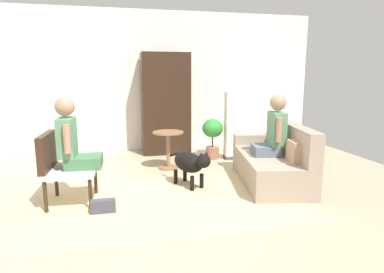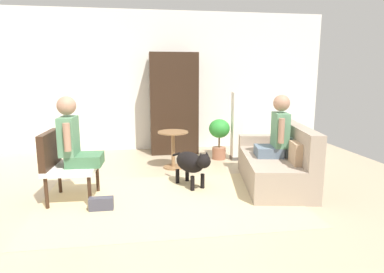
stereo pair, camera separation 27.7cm
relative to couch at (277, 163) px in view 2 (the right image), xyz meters
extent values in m
plane|color=tan|center=(-1.52, -0.33, -0.30)|extent=(7.62, 7.62, 0.00)
cube|color=silver|center=(-1.52, 2.60, 1.10)|extent=(6.95, 0.12, 2.81)
cube|color=#C6B284|center=(-1.57, -0.43, -0.30)|extent=(3.13, 1.95, 0.01)
cube|color=gray|center=(-0.06, -0.01, -0.10)|extent=(1.07, 1.74, 0.41)
cube|color=gray|center=(0.24, -0.06, 0.33)|extent=(0.46, 1.63, 0.44)
cube|color=gray|center=(0.06, 0.70, 0.19)|extent=(0.82, 0.32, 0.16)
cube|color=tan|center=(0.04, -0.44, 0.25)|extent=(0.15, 0.33, 0.28)
cube|color=#9EB2B7|center=(0.12, 0.01, 0.25)|extent=(0.15, 0.32, 0.28)
cylinder|color=#382316|center=(-2.49, 0.06, -0.11)|extent=(0.04, 0.04, 0.38)
cylinder|color=#382316|center=(-2.52, -0.46, -0.11)|extent=(0.04, 0.04, 0.38)
cylinder|color=#382316|center=(-2.98, 0.08, -0.11)|extent=(0.04, 0.04, 0.38)
cylinder|color=#382316|center=(-3.00, -0.44, -0.11)|extent=(0.04, 0.04, 0.38)
cube|color=white|center=(-2.75, -0.19, 0.11)|extent=(0.61, 0.65, 0.06)
cube|color=#382316|center=(-3.00, -0.18, 0.35)|extent=(0.11, 0.63, 0.43)
cube|color=slate|center=(-0.14, 0.00, 0.18)|extent=(0.42, 0.43, 0.14)
cube|color=#598C66|center=(0.01, -0.02, 0.49)|extent=(0.24, 0.40, 0.47)
sphere|color=#A57A60|center=(0.01, -0.02, 0.86)|extent=(0.23, 0.23, 0.23)
cylinder|color=#A57A60|center=(-0.07, -0.24, 0.51)|extent=(0.08, 0.08, 0.33)
cylinder|color=#A57A60|center=(0.00, 0.21, 0.51)|extent=(0.08, 0.08, 0.33)
cube|color=#406F49|center=(-2.59, -0.20, 0.21)|extent=(0.43, 0.37, 0.14)
cube|color=#598C66|center=(-2.77, -0.19, 0.51)|extent=(0.19, 0.36, 0.46)
sphere|color=#A57A60|center=(-2.77, -0.19, 0.87)|extent=(0.22, 0.22, 0.22)
cylinder|color=#A57A60|center=(-2.72, 0.03, 0.53)|extent=(0.08, 0.08, 0.33)
cylinder|color=#A57A60|center=(-2.74, -0.41, 0.53)|extent=(0.08, 0.08, 0.33)
cylinder|color=olive|center=(-1.39, 1.02, 0.31)|extent=(0.50, 0.50, 0.02)
cylinder|color=olive|center=(-1.39, 1.02, 0.00)|extent=(0.06, 0.06, 0.60)
cylinder|color=olive|center=(-1.39, 1.02, -0.29)|extent=(0.33, 0.33, 0.03)
ellipsoid|color=black|center=(-1.25, 0.10, 0.04)|extent=(0.49, 0.61, 0.28)
sphere|color=black|center=(-1.10, -0.20, 0.13)|extent=(0.19, 0.19, 0.19)
cone|color=black|center=(-1.06, -0.18, 0.22)|extent=(0.06, 0.06, 0.06)
cone|color=black|center=(-1.15, -0.22, 0.22)|extent=(0.06, 0.06, 0.06)
cylinder|color=black|center=(-1.40, 0.41, 0.08)|extent=(0.11, 0.18, 0.10)
cylinder|color=black|center=(-1.09, -0.04, -0.20)|extent=(0.06, 0.06, 0.20)
cylinder|color=black|center=(-1.24, -0.11, -0.20)|extent=(0.06, 0.06, 0.20)
cylinder|color=black|center=(-1.26, 0.30, -0.20)|extent=(0.06, 0.06, 0.20)
cylinder|color=black|center=(-1.41, 0.23, -0.20)|extent=(0.06, 0.06, 0.20)
cylinder|color=#996047|center=(-0.50, 1.49, -0.19)|extent=(0.25, 0.25, 0.22)
cylinder|color=brown|center=(-0.50, 1.49, 0.02)|extent=(0.03, 0.03, 0.20)
ellipsoid|color=#2D8A31|center=(-0.50, 1.49, 0.27)|extent=(0.38, 0.38, 0.34)
cube|color=#4C4742|center=(-0.19, 1.41, -0.27)|extent=(0.20, 0.20, 0.06)
cube|color=white|center=(-0.19, 1.41, 0.35)|extent=(0.18, 0.18, 1.17)
cube|color=black|center=(-1.27, 2.19, 0.68)|extent=(0.93, 0.56, 1.96)
cube|color=#3F3F4C|center=(-2.37, -0.58, -0.23)|extent=(0.27, 0.10, 0.15)
camera|label=1|loc=(-2.14, -4.16, 1.23)|focal=30.27mm
camera|label=2|loc=(-1.87, -4.21, 1.23)|focal=30.27mm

